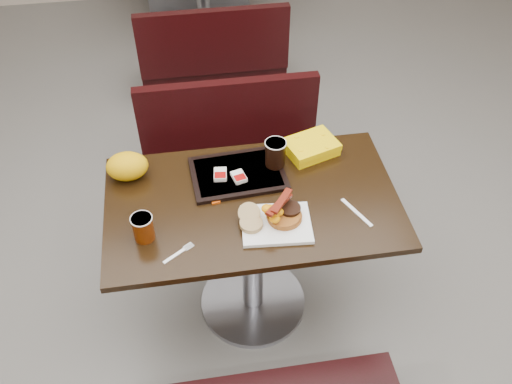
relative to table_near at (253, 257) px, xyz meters
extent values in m
cube|color=slate|center=(0.00, 0.00, -0.38)|extent=(6.00, 7.00, 0.01)
cube|color=white|center=(0.07, -0.15, 0.38)|extent=(0.29, 0.23, 0.02)
cylinder|color=#8F4317|center=(0.11, -0.13, 0.41)|extent=(0.16, 0.16, 0.03)
cylinder|color=black|center=(0.13, -0.12, 0.43)|extent=(0.09, 0.09, 0.01)
ellipsoid|color=orange|center=(0.06, -0.15, 0.44)|extent=(0.09, 0.08, 0.05)
cylinder|color=tan|center=(-0.03, -0.15, 0.40)|extent=(0.09, 0.09, 0.02)
cylinder|color=tan|center=(-0.03, -0.11, 0.41)|extent=(0.09, 0.10, 0.05)
cylinder|color=#883304|center=(-0.44, -0.13, 0.43)|extent=(0.09, 0.09, 0.11)
cube|color=white|center=(0.40, -0.14, 0.38)|extent=(0.09, 0.17, 0.00)
cube|color=#BB3D08|center=(-0.15, 0.01, 0.38)|extent=(0.04, 0.03, 0.01)
cube|color=#8C0504|center=(0.06, 0.12, 0.38)|extent=(0.04, 0.04, 0.01)
cube|color=black|center=(-0.04, 0.15, 0.38)|extent=(0.41, 0.30, 0.02)
cube|color=silver|center=(-0.11, 0.14, 0.40)|extent=(0.06, 0.08, 0.02)
cube|color=silver|center=(-0.04, 0.12, 0.40)|extent=(0.07, 0.08, 0.02)
cylinder|color=black|center=(0.13, 0.18, 0.45)|extent=(0.10, 0.10, 0.12)
cube|color=#FCCA04|center=(0.30, 0.25, 0.40)|extent=(0.26, 0.22, 0.06)
ellipsoid|color=#EFB207|center=(-0.50, 0.22, 0.44)|extent=(0.19, 0.14, 0.12)
camera|label=1|loc=(-0.23, -1.56, 2.01)|focal=38.85mm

